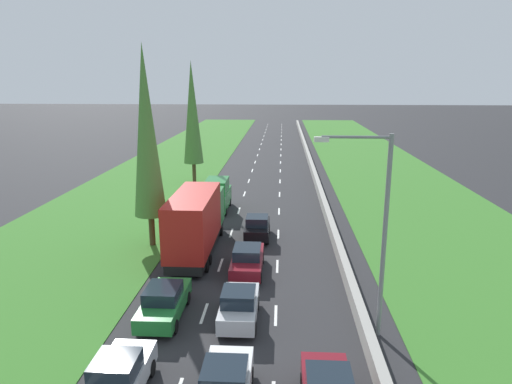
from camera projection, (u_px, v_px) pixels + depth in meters
ground_plane at (267, 166)px, 60.09m from camera, size 300.00×300.00×0.00m
grass_verge_left at (172, 165)px, 60.80m from camera, size 14.00×140.00×0.04m
grass_verge_right at (378, 167)px, 59.29m from camera, size 14.00×140.00×0.04m
median_barrier at (311, 164)px, 59.67m from camera, size 0.44×120.00×0.85m
lane_markings at (267, 166)px, 60.09m from camera, size 3.64×116.00×0.01m
silver_hatchback_centre_lane at (239, 306)px, 21.41m from camera, size 1.74×3.90×1.72m
maroon_sedan_centre_lane at (247, 260)px, 26.93m from camera, size 1.82×4.50×1.64m
silver_hatchback_left_lane at (119, 377)px, 16.30m from camera, size 1.74×3.90×1.72m
black_hatchback_centre_lane_fifth at (257, 227)px, 32.74m from camera, size 1.74×3.90×1.72m
green_sedan_left_lane at (164, 302)px, 21.82m from camera, size 1.82×4.50×1.64m
red_box_truck_left_lane at (196, 221)px, 29.75m from camera, size 2.46×9.40×4.18m
green_van_left_lane at (217, 195)px, 39.60m from camera, size 1.96×4.90×2.82m
poplar_tree_second at (146, 132)px, 29.75m from camera, size 2.14×2.14×13.42m
poplar_tree_third at (192, 113)px, 49.02m from camera, size 2.13×2.13×13.07m
street_light_mast at (377, 223)px, 19.30m from camera, size 3.20×0.28×9.00m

